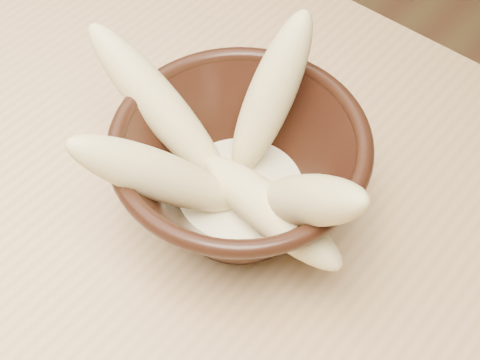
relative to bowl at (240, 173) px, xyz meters
name	(u,v)px	position (x,y,z in m)	size (l,w,h in m)	color
bowl	(240,173)	(0.00, 0.00, 0.00)	(0.20, 0.20, 0.11)	black
milk_puddle	(240,193)	(0.00, 0.00, -0.03)	(0.11, 0.11, 0.02)	#F8F0C7
banana_upright	(270,97)	(-0.01, 0.05, 0.04)	(0.04, 0.04, 0.15)	#DBC781
banana_left	(160,106)	(-0.08, -0.01, 0.03)	(0.04, 0.04, 0.16)	#DBC781
banana_right	(306,200)	(0.07, -0.01, 0.04)	(0.04, 0.04, 0.16)	#DBC781
banana_across	(269,210)	(0.04, -0.01, 0.00)	(0.04, 0.04, 0.14)	#DBC781
banana_front	(160,176)	(-0.03, -0.06, 0.03)	(0.04, 0.04, 0.16)	#DBC781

